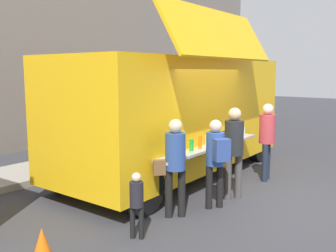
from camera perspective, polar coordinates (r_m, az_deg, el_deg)
ground_plane at (r=7.67m, az=12.75°, el=-10.59°), size 60.00×60.00×0.00m
food_truck_main at (r=8.84m, az=1.34°, el=2.17°), size 6.41×3.20×3.69m
traffic_cone_orange at (r=5.12m, az=-18.57°, el=-17.34°), size 0.36×0.36×0.55m
trash_bin at (r=13.88m, az=4.77°, el=-0.05°), size 0.60×0.60×0.90m
customer_front_ordering at (r=7.27m, az=10.01°, el=-2.87°), size 0.36×0.36×1.78m
customer_mid_with_backpack at (r=6.71m, az=7.32°, el=-4.41°), size 0.46×0.52×1.61m
customer_rear_waiting at (r=6.27m, az=0.98°, el=-5.16°), size 0.50×0.47×1.68m
customer_extra_browsing at (r=8.70m, az=14.85°, el=-1.32°), size 0.36×0.36×1.75m
child_near_queue at (r=5.59m, az=-4.81°, el=-11.09°), size 0.20×0.20×1.01m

